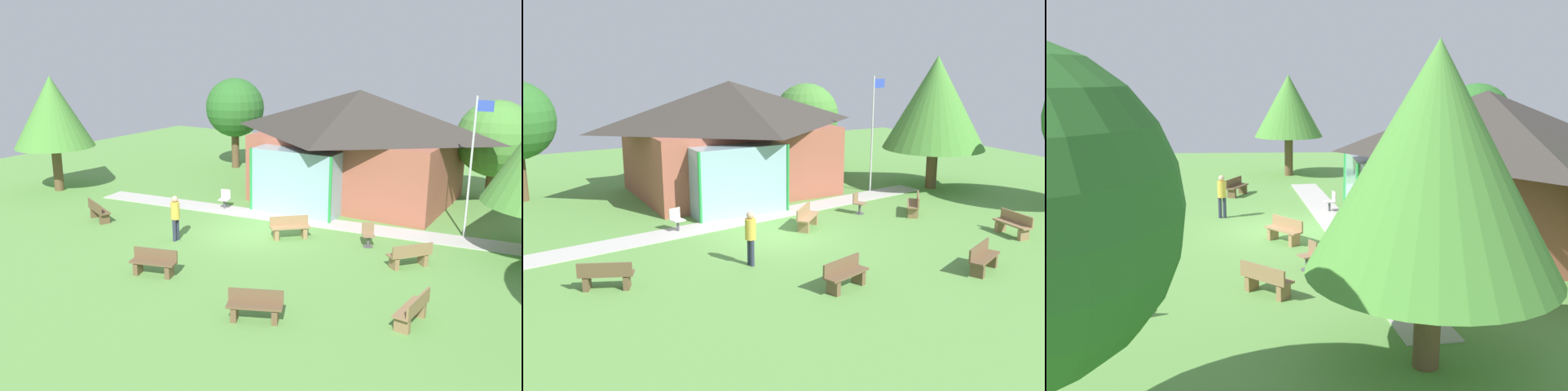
% 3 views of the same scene
% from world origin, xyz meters
% --- Properties ---
extents(ground_plane, '(44.00, 44.00, 0.00)m').
position_xyz_m(ground_plane, '(0.00, 0.00, 0.00)').
color(ground_plane, '#609947').
extents(pavilion, '(9.49, 8.14, 5.14)m').
position_xyz_m(pavilion, '(1.23, 7.00, 2.68)').
color(pavilion, '#A35642').
rests_on(pavilion, ground_plane).
extents(footpath, '(18.42, 3.48, 0.03)m').
position_xyz_m(footpath, '(0.00, 2.46, 0.01)').
color(footpath, '#BCB7B2').
rests_on(footpath, ground_plane).
extents(flagpole, '(0.64, 0.08, 5.37)m').
position_xyz_m(flagpole, '(7.07, 3.95, 2.97)').
color(flagpole, silver).
rests_on(flagpole, ground_plane).
extents(bench_rear_near_path, '(1.41, 1.33, 0.84)m').
position_xyz_m(bench_rear_near_path, '(1.39, 0.34, 0.40)').
color(bench_rear_near_path, '#9E7A51').
rests_on(bench_rear_near_path, ground_plane).
extents(bench_mid_right, '(1.30, 1.43, 0.84)m').
position_xyz_m(bench_mid_right, '(6.18, -0.15, 0.40)').
color(bench_mid_right, olive).
rests_on(bench_mid_right, ground_plane).
extents(bench_front_center, '(1.56, 0.83, 0.84)m').
position_xyz_m(bench_front_center, '(-0.59, -5.06, 0.40)').
color(bench_front_center, brown).
rests_on(bench_front_center, ground_plane).
extents(bench_front_right, '(1.55, 1.00, 0.84)m').
position_xyz_m(bench_front_right, '(3.80, -5.98, 0.40)').
color(bench_front_right, brown).
rests_on(bench_front_right, ground_plane).
extents(bench_lawn_far_right, '(0.56, 1.53, 0.84)m').
position_xyz_m(bench_lawn_far_right, '(7.45, -3.99, 0.40)').
color(bench_lawn_far_right, olive).
rests_on(bench_lawn_far_right, ground_plane).
extents(bench_mid_left, '(1.55, 1.00, 0.84)m').
position_xyz_m(bench_mid_left, '(-6.49, -1.93, 0.40)').
color(bench_mid_left, brown).
rests_on(bench_mid_left, ground_plane).
extents(patio_chair_lawn_spare, '(0.60, 0.60, 0.86)m').
position_xyz_m(patio_chair_lawn_spare, '(4.26, 1.05, 0.42)').
color(patio_chair_lawn_spare, '#8C6B4C').
rests_on(patio_chair_lawn_spare, ground_plane).
extents(patio_chair_west, '(0.53, 0.53, 0.86)m').
position_xyz_m(patio_chair_west, '(-3.01, 2.31, 0.42)').
color(patio_chair_west, beige).
rests_on(patio_chair_west, ground_plane).
extents(visitor_strolling_lawn, '(0.34, 0.34, 1.74)m').
position_xyz_m(visitor_strolling_lawn, '(-2.12, -2.14, 1.02)').
color(visitor_strolling_lawn, '#2D3347').
rests_on(visitor_strolling_lawn, ground_plane).
extents(tree_behind_pavilion_left, '(3.41, 3.41, 5.28)m').
position_xyz_m(tree_behind_pavilion_left, '(-7.54, 9.86, 3.54)').
color(tree_behind_pavilion_left, brown).
rests_on(tree_behind_pavilion_left, ground_plane).
extents(tree_east_hedge, '(4.79, 4.79, 6.25)m').
position_xyz_m(tree_east_hedge, '(10.02, 3.09, 4.08)').
color(tree_east_hedge, brown).
rests_on(tree_east_hedge, ground_plane).
extents(tree_west_hedge, '(3.85, 3.85, 5.70)m').
position_xyz_m(tree_west_hedge, '(-12.07, 0.63, 3.94)').
color(tree_west_hedge, brown).
rests_on(tree_west_hedge, ground_plane).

